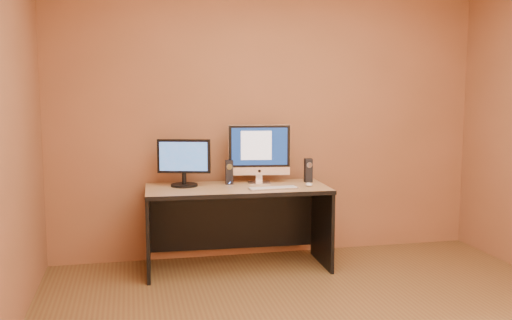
% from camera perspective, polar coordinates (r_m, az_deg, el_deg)
% --- Properties ---
extents(walls, '(4.00, 4.00, 2.60)m').
position_cam_1_polar(walls, '(3.37, 9.62, 2.86)').
color(walls, '#955C3C').
rests_on(walls, ground).
extents(desk, '(1.57, 0.73, 0.71)m').
position_cam_1_polar(desk, '(4.93, -1.86, -6.80)').
color(desk, tan).
rests_on(desk, ground).
extents(imac, '(0.57, 0.28, 0.53)m').
position_cam_1_polar(imac, '(5.01, 0.36, 0.64)').
color(imac, silver).
rests_on(imac, desk).
extents(second_monitor, '(0.51, 0.35, 0.40)m').
position_cam_1_polar(second_monitor, '(4.90, -7.22, -0.29)').
color(second_monitor, black).
rests_on(second_monitor, desk).
extents(speaker_left, '(0.07, 0.08, 0.21)m').
position_cam_1_polar(speaker_left, '(4.99, -2.70, -1.22)').
color(speaker_left, black).
rests_on(speaker_left, desk).
extents(speaker_right, '(0.07, 0.07, 0.21)m').
position_cam_1_polar(speaker_right, '(5.12, 5.25, -1.04)').
color(speaker_right, black).
rests_on(speaker_right, desk).
extents(keyboard, '(0.42, 0.13, 0.02)m').
position_cam_1_polar(keyboard, '(4.76, 1.74, -2.83)').
color(keyboard, '#B5B4B9').
rests_on(keyboard, desk).
extents(mouse, '(0.06, 0.10, 0.03)m').
position_cam_1_polar(mouse, '(4.90, 5.30, -2.45)').
color(mouse, white).
rests_on(mouse, desk).
extents(cable_a, '(0.04, 0.21, 0.01)m').
position_cam_1_polar(cable_a, '(5.16, 0.61, -2.09)').
color(cable_a, black).
rests_on(cable_a, desk).
extents(cable_b, '(0.11, 0.14, 0.01)m').
position_cam_1_polar(cable_b, '(5.20, 0.21, -2.02)').
color(cable_b, black).
rests_on(cable_b, desk).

